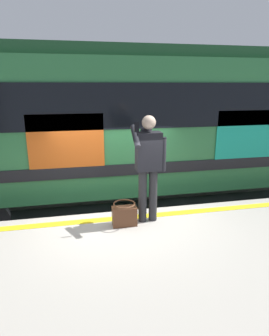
% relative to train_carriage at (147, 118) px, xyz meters
% --- Properties ---
extents(ground_plane, '(25.85, 25.85, 0.00)m').
position_rel_train_carriage_xyz_m(ground_plane, '(1.03, 2.24, -2.51)').
color(ground_plane, '#3D3D3F').
extents(platform, '(17.23, 4.06, 1.09)m').
position_rel_train_carriage_xyz_m(platform, '(1.03, 4.27, -1.96)').
color(platform, '#9E998E').
rests_on(platform, ground).
extents(safety_line, '(16.89, 0.16, 0.01)m').
position_rel_train_carriage_xyz_m(safety_line, '(1.03, 2.54, -1.41)').
color(safety_line, yellow).
rests_on(safety_line, platform).
extents(track_rail_near, '(22.40, 0.08, 0.16)m').
position_rel_train_carriage_xyz_m(track_rail_near, '(1.03, 0.71, -2.43)').
color(track_rail_near, slate).
rests_on(track_rail_near, ground).
extents(track_rail_far, '(22.40, 0.08, 0.16)m').
position_rel_train_carriage_xyz_m(track_rail_far, '(1.03, -0.72, -2.43)').
color(track_rail_far, slate).
rests_on(track_rail_far, ground).
extents(train_carriage, '(11.19, 2.73, 3.94)m').
position_rel_train_carriage_xyz_m(train_carriage, '(0.00, 0.00, 0.00)').
color(train_carriage, '#2D723F').
rests_on(train_carriage, ground).
extents(passenger, '(0.57, 0.55, 1.78)m').
position_rel_train_carriage_xyz_m(passenger, '(0.64, 2.69, -0.36)').
color(passenger, '#262628').
rests_on(passenger, platform).
extents(handbag, '(0.40, 0.36, 0.39)m').
position_rel_train_carriage_xyz_m(handbag, '(1.06, 2.79, -1.24)').
color(handbag, '#59331E').
rests_on(handbag, platform).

